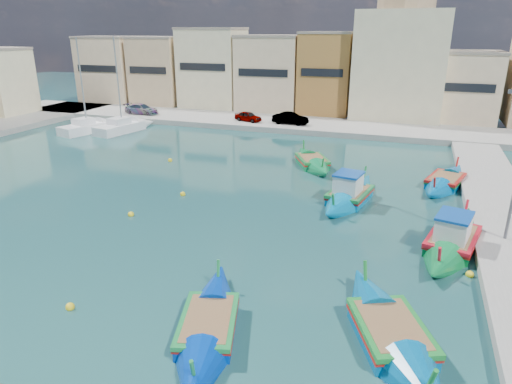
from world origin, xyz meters
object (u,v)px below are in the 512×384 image
at_px(yacht_midnorth, 97,127).
at_px(luzzu_green, 312,163).
at_px(luzzu_cyan_mid, 445,182).
at_px(church_block, 402,49).
at_px(yacht_north, 131,126).
at_px(luzzu_turquoise_cabin, 452,241).
at_px(luzzu_blue_cabin, 349,196).
at_px(luzzu_blue_south, 208,327).
at_px(luzzu_cyan_south, 390,335).

bearing_deg(yacht_midnorth, luzzu_green, -12.58).
bearing_deg(luzzu_cyan_mid, church_block, 101.52).
xyz_separation_m(church_block, yacht_midnorth, (-30.64, -17.07, -7.99)).
distance_m(yacht_north, yacht_midnorth, 3.73).
bearing_deg(yacht_midnorth, luzzu_cyan_mid, -11.83).
height_order(luzzu_turquoise_cabin, luzzu_cyan_mid, luzzu_turquoise_cabin).
bearing_deg(yacht_north, luzzu_cyan_mid, -15.63).
xyz_separation_m(luzzu_green, yacht_midnorth, (-25.55, 5.70, 0.15)).
height_order(luzzu_turquoise_cabin, yacht_north, yacht_north).
height_order(luzzu_blue_cabin, luzzu_green, luzzu_blue_cabin).
distance_m(church_block, luzzu_green, 24.72).
bearing_deg(yacht_north, luzzu_blue_south, -51.94).
relative_size(luzzu_blue_cabin, yacht_north, 0.84).
relative_size(luzzu_green, yacht_midnorth, 0.76).
bearing_deg(luzzu_cyan_mid, luzzu_turquoise_cabin, -90.06).
distance_m(luzzu_turquoise_cabin, luzzu_green, 15.82).
height_order(luzzu_blue_cabin, yacht_north, yacht_north).
relative_size(luzzu_cyan_mid, luzzu_blue_south, 1.01).
xyz_separation_m(luzzu_blue_cabin, luzzu_cyan_south, (3.53, -13.81, -0.09)).
xyz_separation_m(luzzu_cyan_south, yacht_midnorth, (-33.19, 26.69, 0.13)).
distance_m(luzzu_blue_cabin, luzzu_cyan_south, 14.25).
height_order(luzzu_turquoise_cabin, luzzu_blue_cabin, luzzu_blue_cabin).
relative_size(church_block, yacht_midnorth, 1.80).
distance_m(church_block, yacht_north, 32.36).
xyz_separation_m(luzzu_blue_cabin, luzzu_cyan_mid, (5.99, 5.42, -0.12)).
xyz_separation_m(luzzu_cyan_mid, yacht_north, (-32.25, 9.02, 0.16)).
height_order(church_block, luzzu_blue_south, church_block).
height_order(luzzu_cyan_south, yacht_north, yacht_north).
bearing_deg(luzzu_cyan_south, luzzu_green, 110.00).
height_order(luzzu_turquoise_cabin, luzzu_cyan_south, luzzu_turquoise_cabin).
distance_m(church_block, luzzu_cyan_south, 44.58).
relative_size(luzzu_cyan_mid, luzzu_cyan_south, 0.99).
xyz_separation_m(luzzu_cyan_south, yacht_north, (-29.80, 28.25, 0.13)).
height_order(luzzu_blue_south, yacht_midnorth, yacht_midnorth).
xyz_separation_m(luzzu_blue_south, luzzu_cyan_south, (6.34, 1.71, 0.03)).
relative_size(luzzu_cyan_mid, yacht_north, 0.82).
bearing_deg(luzzu_blue_cabin, church_block, 88.11).
bearing_deg(church_block, luzzu_blue_cabin, -91.89).
distance_m(church_block, luzzu_blue_cabin, 31.03).
bearing_deg(luzzu_green, yacht_north, 161.85).
bearing_deg(luzzu_blue_cabin, luzzu_green, 119.78).
bearing_deg(luzzu_blue_south, luzzu_cyan_mid, 67.21).
bearing_deg(luzzu_cyan_south, yacht_midnorth, 141.19).
bearing_deg(luzzu_blue_south, luzzu_green, 93.28).
distance_m(luzzu_blue_cabin, luzzu_blue_south, 15.77).
distance_m(luzzu_cyan_mid, luzzu_green, 10.25).
relative_size(luzzu_blue_cabin, luzzu_blue_south, 1.05).
bearing_deg(luzzu_cyan_mid, luzzu_blue_south, -112.79).
height_order(church_block, luzzu_green, church_block).
bearing_deg(church_block, luzzu_cyan_mid, -78.48).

